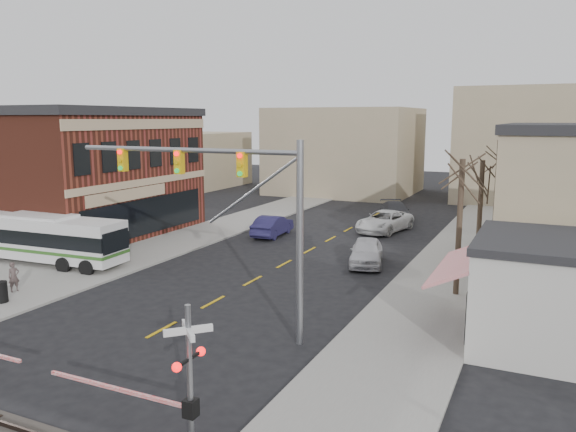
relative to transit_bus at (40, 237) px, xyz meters
The scene contains 17 objects.
ground 15.66m from the transit_bus, 30.02° to the right, with size 160.00×160.00×0.00m, color black.
sidewalk_west 12.94m from the transit_bus, 71.92° to the left, with size 5.00×60.00×0.12m, color gray.
sidewalk_east 26.08m from the transit_bus, 27.97° to the left, with size 5.00×60.00×0.12m, color gray.
brick_building 16.11m from the transit_bus, 148.70° to the left, with size 30.40×15.40×9.60m.
tree_east_a 24.42m from the transit_bus, ahead, with size 0.28×0.28×6.75m.
tree_east_b 26.39m from the transit_bus, 22.80° to the left, with size 0.28×0.28×6.30m.
tree_east_c 30.58m from the transit_bus, 36.63° to the left, with size 0.28×0.28×7.20m.
transit_bus is the anchor object (origin of this frame).
traffic_signal_mast 17.55m from the transit_bus, 15.73° to the right, with size 10.70×0.30×8.00m.
rr_crossing_east 22.73m from the transit_bus, 32.81° to the right, with size 5.60×1.36×4.00m.
trash_bin 7.86m from the transit_bus, 54.68° to the right, with size 0.60×0.60×1.00m, color black.
car_a 19.88m from the transit_bus, 24.53° to the left, with size 1.90×4.73×1.61m, color #BCBBC0.
car_b 16.24m from the transit_bus, 56.00° to the left, with size 1.66×4.77×1.57m, color #1F1C46.
car_c 24.79m from the transit_bus, 48.81° to the left, with size 2.71×5.88×1.63m, color white.
car_d 28.66m from the transit_bus, 56.34° to the left, with size 2.21×5.44×1.58m, color #3C3D41.
pedestrian_near 6.13m from the transit_bus, 53.62° to the right, with size 0.55×0.36×1.52m, color #4E403E.
pedestrian_far 2.97m from the transit_bus, 11.98° to the left, with size 0.74×0.58×1.52m, color #343F5C.
Camera 1 is at (14.33, -16.07, 8.77)m, focal length 35.00 mm.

